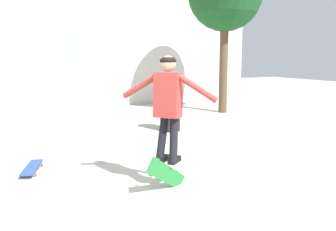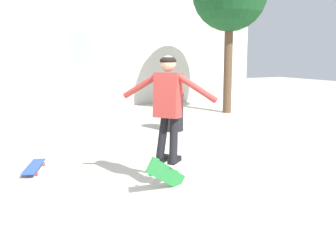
% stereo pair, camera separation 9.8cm
% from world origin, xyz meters
% --- Properties ---
extents(ground_plane, '(40.00, 40.00, 0.00)m').
position_xyz_m(ground_plane, '(0.00, 0.00, 0.00)').
color(ground_plane, beige).
extents(building_backdrop, '(16.53, 0.52, 5.44)m').
position_xyz_m(building_backdrop, '(-0.02, 9.10, 2.40)').
color(building_backdrop, beige).
rests_on(building_backdrop, ground_plane).
extents(trash_bin, '(0.53, 0.53, 0.91)m').
position_xyz_m(trash_bin, '(1.97, 4.10, 0.47)').
color(trash_bin, black).
rests_on(trash_bin, ground_plane).
extents(skater, '(0.93, 1.13, 1.46)m').
position_xyz_m(skater, '(0.09, 0.55, 1.24)').
color(skater, '#B23833').
extents(skateboard_flipping, '(0.77, 0.39, 0.64)m').
position_xyz_m(skateboard_flipping, '(0.02, 0.46, 0.24)').
color(skateboard_flipping, '#237F38').
extents(skateboard_resting, '(0.46, 0.85, 0.08)m').
position_xyz_m(skateboard_resting, '(-1.50, 2.21, 0.07)').
color(skateboard_resting, '#2D519E').
rests_on(skateboard_resting, ground_plane).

